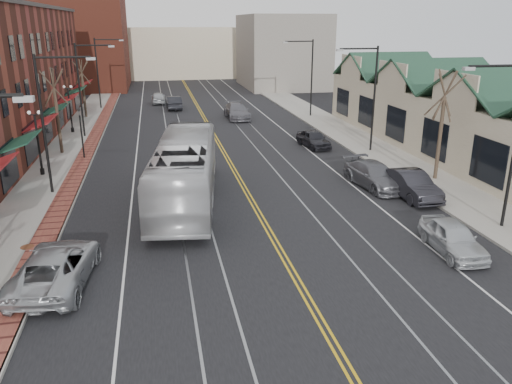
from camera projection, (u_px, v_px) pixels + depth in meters
name	position (u px, v px, depth m)	size (l,w,h in m)	color
ground	(320.00, 320.00, 17.25)	(160.00, 160.00, 0.00)	black
sidewalk_left	(56.00, 175.00, 33.55)	(4.00, 120.00, 0.15)	gray
sidewalk_right	(387.00, 157.00, 38.04)	(4.00, 120.00, 0.15)	gray
building_right	(462.00, 125.00, 38.45)	(8.00, 36.00, 4.60)	#BFB293
backdrop_left	(79.00, 42.00, 76.99)	(14.00, 18.00, 14.00)	maroon
backdrop_mid	(179.00, 52.00, 94.71)	(22.00, 14.00, 9.00)	#BFB293
backdrop_right	(282.00, 51.00, 78.63)	(12.00, 16.00, 11.00)	slate
streetlight_l_1	(50.00, 110.00, 28.42)	(3.33, 0.25, 8.00)	black
streetlight_l_2	(84.00, 80.00, 43.27)	(3.33, 0.25, 8.00)	black
streetlight_l_3	(101.00, 66.00, 58.13)	(3.33, 0.25, 8.00)	black
streetlight_r_0	(509.00, 130.00, 23.27)	(3.33, 0.25, 8.00)	black
streetlight_r_1	(369.00, 88.00, 38.13)	(3.33, 0.25, 8.00)	black
streetlight_r_2	(308.00, 70.00, 52.98)	(3.33, 0.25, 8.00)	black
lamppost_l_2	(38.00, 144.00, 32.71)	(0.84, 0.28, 4.27)	black
lamppost_l_3	(70.00, 110.00, 45.71)	(0.84, 0.28, 4.27)	black
tree_left_near	(57.00, 109.00, 37.92)	(1.78, 1.37, 6.48)	#382B21
tree_left_far	(83.00, 87.00, 52.85)	(1.66, 1.28, 6.02)	#382B21
tree_right_mid	(441.00, 124.00, 31.38)	(1.90, 1.46, 6.93)	#382B21
manhole_far	(27.00, 247.00, 22.53)	(0.60, 0.60, 0.02)	#592D19
traffic_signal	(81.00, 129.00, 36.79)	(0.18, 0.15, 3.80)	black
transit_bus	(185.00, 171.00, 28.18)	(3.09, 13.23, 3.68)	silver
parked_suv	(56.00, 266.00, 19.39)	(2.57, 5.58, 1.55)	#A8ABAF
parked_car_a	(453.00, 237.00, 22.17)	(1.68, 4.16, 1.42)	silver
parked_car_b	(411.00, 185.00, 29.18)	(1.66, 4.76, 1.57)	black
parked_car_c	(374.00, 175.00, 31.08)	(2.12, 5.21, 1.51)	#5D5D64
parked_car_d	(314.00, 139.00, 41.03)	(1.66, 4.13, 1.41)	#222228
distant_car_left	(174.00, 103.00, 59.32)	(1.64, 4.70, 1.55)	black
distant_car_right	(237.00, 111.00, 53.33)	(2.29, 5.63, 1.64)	slate
distant_car_far	(158.00, 98.00, 63.39)	(1.75, 4.34, 1.48)	#A5A9AC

